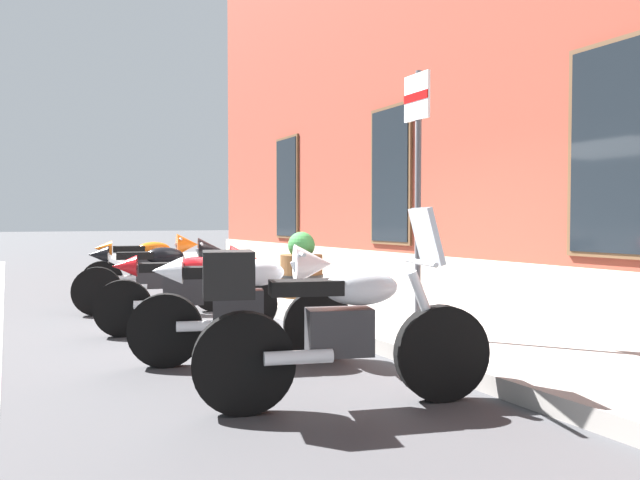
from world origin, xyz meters
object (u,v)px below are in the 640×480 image
object	(u,v)px
motorcycle_black_sport	(163,272)
motorcycle_silver_touring	(331,325)
motorcycle_orange_sport	(152,264)
barrel_planter	(301,270)
motorcycle_white_sport	(252,299)
motorcycle_red_sport	(195,285)
parking_sign	(418,166)

from	to	relation	value
motorcycle_black_sport	motorcycle_silver_touring	bearing A→B (deg)	0.34
motorcycle_orange_sport	barrel_planter	distance (m)	2.55
motorcycle_white_sport	barrel_planter	xyz separation A→B (m)	(-2.85, 1.92, -0.03)
motorcycle_black_sport	motorcycle_red_sport	distance (m)	1.64
motorcycle_orange_sport	barrel_planter	bearing A→B (deg)	44.08
motorcycle_orange_sport	barrel_planter	xyz separation A→B (m)	(1.83, 1.77, -0.03)
motorcycle_black_sport	motorcycle_red_sport	bearing A→B (deg)	-1.20
motorcycle_black_sport	motorcycle_white_sport	xyz separation A→B (m)	(3.22, 0.02, 0.01)
motorcycle_white_sport	barrel_planter	world-z (taller)	barrel_planter
motorcycle_red_sport	motorcycle_silver_touring	world-z (taller)	motorcycle_silver_touring
motorcycle_black_sport	parking_sign	distance (m)	4.09
motorcycle_red_sport	barrel_planter	world-z (taller)	barrel_planter
motorcycle_orange_sport	motorcycle_black_sport	world-z (taller)	motorcycle_orange_sport
motorcycle_white_sport	barrel_planter	size ratio (longest dim) A/B	2.00
motorcycle_silver_touring	motorcycle_black_sport	bearing A→B (deg)	-179.66
motorcycle_orange_sport	motorcycle_white_sport	world-z (taller)	motorcycle_orange_sport
motorcycle_orange_sport	motorcycle_red_sport	xyz separation A→B (m)	(3.09, -0.20, -0.03)
motorcycle_silver_touring	parking_sign	size ratio (longest dim) A/B	0.79
motorcycle_white_sport	motorcycle_red_sport	bearing A→B (deg)	-178.01
parking_sign	motorcycle_silver_touring	bearing A→B (deg)	-55.20
motorcycle_white_sport	motorcycle_black_sport	bearing A→B (deg)	-179.63
motorcycle_orange_sport	motorcycle_white_sport	size ratio (longest dim) A/B	1.04
motorcycle_white_sport	motorcycle_orange_sport	bearing A→B (deg)	178.23
motorcycle_orange_sport	motorcycle_white_sport	bearing A→B (deg)	-1.77
motorcycle_orange_sport	motorcycle_black_sport	size ratio (longest dim) A/B	0.93
motorcycle_orange_sport	motorcycle_black_sport	bearing A→B (deg)	-6.49
motorcycle_orange_sport	barrel_planter	size ratio (longest dim) A/B	2.08
motorcycle_red_sport	motorcycle_white_sport	bearing A→B (deg)	1.99
motorcycle_red_sport	motorcycle_white_sport	xyz separation A→B (m)	(1.59, 0.06, 0.03)
parking_sign	barrel_planter	size ratio (longest dim) A/B	2.66
motorcycle_black_sport	motorcycle_silver_touring	distance (m)	4.64
motorcycle_red_sport	motorcycle_silver_touring	bearing A→B (deg)	1.18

